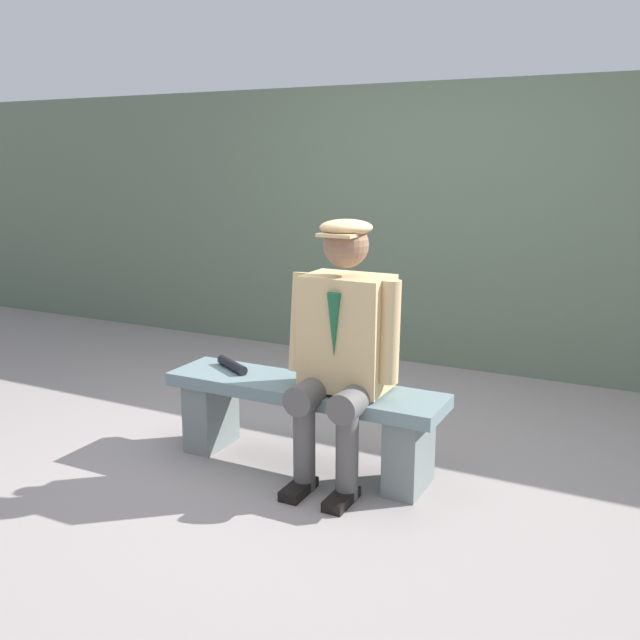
{
  "coord_description": "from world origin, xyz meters",
  "views": [
    {
      "loc": [
        -1.67,
        3.09,
        1.61
      ],
      "look_at": [
        -0.1,
        0.0,
        0.81
      ],
      "focal_mm": 39.55,
      "sensor_mm": 36.0,
      "label": 1
    }
  ],
  "objects": [
    {
      "name": "ground_plane",
      "position": [
        0.0,
        0.0,
        0.0
      ],
      "size": [
        30.0,
        30.0,
        0.0
      ],
      "primitive_type": "plane",
      "color": "gray"
    },
    {
      "name": "bench",
      "position": [
        0.0,
        0.0,
        0.31
      ],
      "size": [
        1.51,
        0.37,
        0.46
      ],
      "color": "slate",
      "rests_on": "ground"
    },
    {
      "name": "seated_man",
      "position": [
        -0.25,
        0.05,
        0.73
      ],
      "size": [
        0.59,
        0.56,
        1.33
      ],
      "color": "tan",
      "rests_on": "ground"
    },
    {
      "name": "rolled_magazine",
      "position": [
        0.47,
        -0.04,
        0.49
      ],
      "size": [
        0.26,
        0.18,
        0.05
      ],
      "primitive_type": "cylinder",
      "rotation": [
        0.0,
        1.57,
        -0.52
      ],
      "color": "black",
      "rests_on": "bench"
    },
    {
      "name": "stadium_wall",
      "position": [
        0.0,
        -2.24,
        1.08
      ],
      "size": [
        12.0,
        0.24,
        2.16
      ],
      "primitive_type": "cube",
      "color": "#5A6B56",
      "rests_on": "ground"
    }
  ]
}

